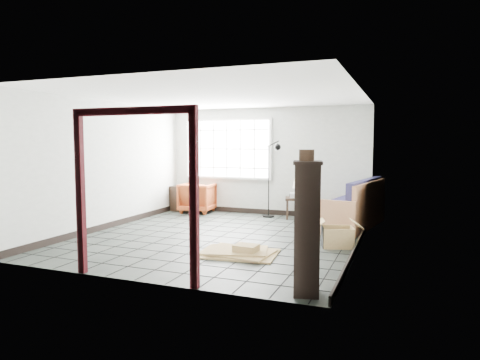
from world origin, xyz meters
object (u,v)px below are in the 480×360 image
at_px(futon_sofa, 354,210).
at_px(tall_shelf, 307,227).
at_px(side_table, 295,201).
at_px(armchair, 198,196).

distance_m(futon_sofa, tall_shelf, 4.30).
height_order(futon_sofa, tall_shelf, tall_shelf).
height_order(side_table, tall_shelf, tall_shelf).
xyz_separation_m(side_table, tall_shelf, (1.32, -4.80, 0.38)).
relative_size(side_table, tall_shelf, 0.35).
bearing_deg(futon_sofa, armchair, -176.87).
bearing_deg(armchair, tall_shelf, 123.99).
bearing_deg(futon_sofa, side_table, 170.29).
height_order(armchair, side_table, armchair).
height_order(armchair, tall_shelf, tall_shelf).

